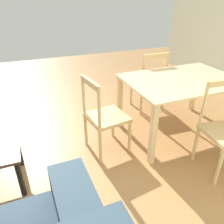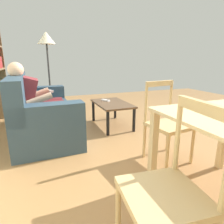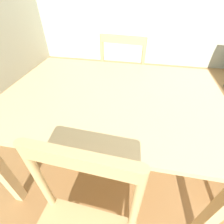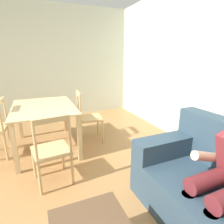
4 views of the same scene
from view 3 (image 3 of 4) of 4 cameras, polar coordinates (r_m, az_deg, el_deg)
dining_table at (r=1.08m, az=-0.00°, el=2.02°), size 1.37×0.96×0.75m
dining_chair_near_wall at (r=1.82m, az=4.38°, el=11.36°), size 0.46×0.46×0.94m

